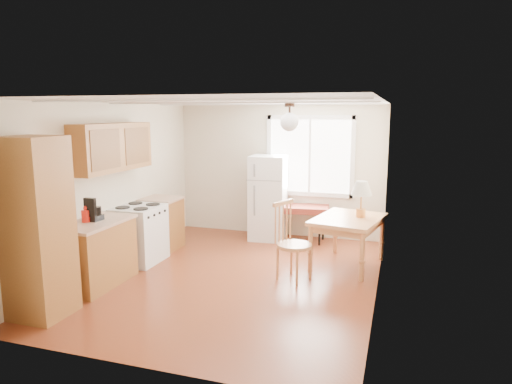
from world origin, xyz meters
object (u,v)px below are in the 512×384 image
at_px(refrigerator, 268,198).
at_px(chair, 288,235).
at_px(bench, 290,209).
at_px(dining_table, 348,224).

xyz_separation_m(refrigerator, chair, (0.85, -1.92, -0.14)).
bearing_deg(bench, chair, -84.21).
height_order(dining_table, chair, chair).
xyz_separation_m(refrigerator, bench, (0.41, 0.04, -0.20)).
height_order(bench, chair, chair).
relative_size(dining_table, chair, 1.24).
bearing_deg(refrigerator, chair, -70.32).
bearing_deg(chair, refrigerator, 136.20).
xyz_separation_m(refrigerator, dining_table, (1.60, -1.11, -0.12)).
bearing_deg(dining_table, bench, 147.80).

